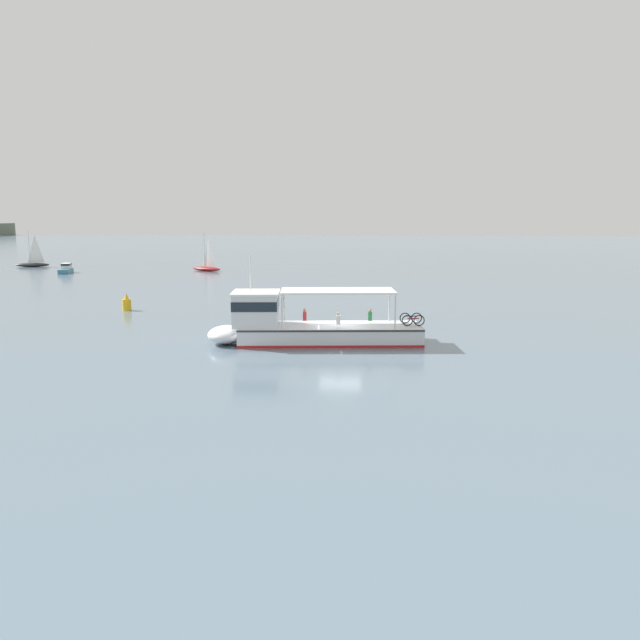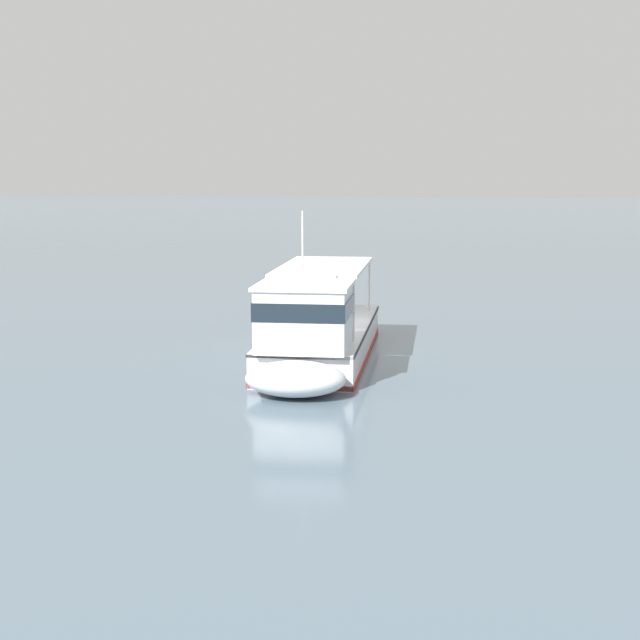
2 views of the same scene
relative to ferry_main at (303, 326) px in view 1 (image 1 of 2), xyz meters
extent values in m
plane|color=slate|center=(0.22, -2.23, -1.02)|extent=(400.00, 400.00, 0.00)
cube|color=silver|center=(0.13, -1.61, -0.47)|extent=(4.11, 11.03, 1.10)
ellipsoid|color=silver|center=(-0.40, 4.57, -0.47)|extent=(3.12, 2.44, 1.01)
cube|color=red|center=(0.13, -1.61, -0.92)|extent=(4.15, 11.04, 0.16)
cube|color=#2D2D33|center=(0.13, -1.61, 0.00)|extent=(4.17, 11.04, 0.10)
cube|color=silver|center=(-0.24, 2.77, 1.03)|extent=(2.93, 2.82, 1.90)
cube|color=#19232D|center=(-0.24, 2.77, 1.37)|extent=(3.00, 2.87, 0.56)
cube|color=white|center=(-0.24, 2.77, 2.04)|extent=(3.11, 3.00, 0.12)
cube|color=white|center=(0.17, -2.06, 2.13)|extent=(3.51, 6.93, 0.10)
cylinder|color=silver|center=(-1.46, 1.06, 1.08)|extent=(0.08, 0.08, 2.00)
cylinder|color=silver|center=(1.25, 1.30, 1.08)|extent=(0.08, 0.08, 2.00)
cylinder|color=silver|center=(-0.90, -5.41, 1.08)|extent=(0.08, 0.08, 2.00)
cylinder|color=silver|center=(1.81, -5.18, 1.08)|extent=(0.08, 0.08, 2.00)
cylinder|color=silver|center=(-0.27, 3.07, 3.20)|extent=(0.06, 0.06, 2.20)
sphere|color=white|center=(1.62, 1.93, -0.52)|extent=(0.36, 0.36, 0.36)
sphere|color=white|center=(1.90, -1.36, -0.52)|extent=(0.36, 0.36, 0.36)
sphere|color=white|center=(2.17, -4.45, -0.52)|extent=(0.36, 0.36, 0.36)
torus|color=black|center=(0.08, -6.18, 0.41)|extent=(0.12, 0.66, 0.66)
torus|color=black|center=(0.14, -6.88, 0.41)|extent=(0.12, 0.66, 0.66)
cylinder|color=maroon|center=(0.11, -6.53, 0.53)|extent=(0.12, 0.70, 0.06)
torus|color=black|center=(0.97, -6.11, 0.41)|extent=(0.12, 0.66, 0.66)
torus|color=black|center=(1.03, -6.80, 0.41)|extent=(0.12, 0.66, 0.66)
cylinder|color=#1E478C|center=(1.00, -6.45, 0.53)|extent=(0.12, 0.70, 0.06)
cube|color=#338C4C|center=(0.71, -3.99, 0.54)|extent=(0.34, 0.25, 0.52)
sphere|color=beige|center=(0.71, -3.99, 0.91)|extent=(0.20, 0.20, 0.20)
cube|color=white|center=(-0.71, -2.14, 0.54)|extent=(0.34, 0.25, 0.52)
sphere|color=beige|center=(-0.71, -2.14, 0.91)|extent=(0.20, 0.20, 0.20)
cube|color=red|center=(0.46, -0.06, 0.54)|extent=(0.34, 0.25, 0.52)
sphere|color=tan|center=(0.46, -0.06, 0.91)|extent=(0.20, 0.20, 0.20)
ellipsoid|color=#232328|center=(52.99, 45.39, -0.72)|extent=(2.28, 4.98, 0.60)
cylinder|color=silver|center=(52.93, 45.68, 1.98)|extent=(0.08, 0.08, 4.80)
pyramid|color=white|center=(53.12, 44.85, 1.67)|extent=(0.38, 1.68, 4.08)
cube|color=teal|center=(43.55, 35.74, -0.74)|extent=(3.81, 2.14, 0.56)
cube|color=white|center=(44.17, 35.90, -0.11)|extent=(1.82, 1.40, 0.70)
cube|color=#19232D|center=(44.17, 35.90, 0.07)|extent=(1.83, 1.43, 0.28)
ellipsoid|color=maroon|center=(48.00, 17.97, -0.72)|extent=(3.47, 4.90, 0.60)
cylinder|color=silver|center=(48.14, 18.23, 1.98)|extent=(0.08, 0.08, 4.80)
pyramid|color=white|center=(47.77, 17.46, 1.67)|extent=(0.84, 1.53, 4.08)
cylinder|color=gold|center=(12.02, 15.41, -0.57)|extent=(0.70, 0.70, 0.90)
cone|color=gold|center=(12.02, 15.41, 0.13)|extent=(0.42, 0.42, 0.50)
camera|label=1|loc=(-36.59, -3.56, 6.55)|focal=35.16mm
camera|label=2|loc=(-6.85, 31.10, 5.53)|focal=54.22mm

